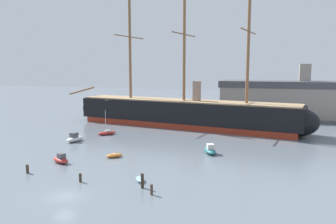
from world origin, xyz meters
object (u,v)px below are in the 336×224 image
at_px(motorboat_distant_centre, 199,119).
at_px(mooring_piling_midwater, 80,178).
at_px(motorboat_mid_left, 75,138).
at_px(sailboat_far_left, 97,118).
at_px(seagull_in_flight, 107,100).
at_px(mooring_piling_right_pair, 152,190).
at_px(tall_ship, 184,113).
at_px(dinghy_foreground_right, 140,179).
at_px(motorboat_foreground_left, 61,159).
at_px(mooring_piling_nearest, 27,169).
at_px(motorboat_mid_right, 210,150).
at_px(dinghy_near_centre, 114,155).
at_px(sailboat_alongside_bow, 107,133).
at_px(mooring_piling_left_pair, 142,181).
at_px(dinghy_far_right, 291,132).
at_px(dockside_warehouse_right, 312,101).

xyz_separation_m(motorboat_distant_centre, mooring_piling_midwater, (-4.45, -58.60, 0.08)).
bearing_deg(motorboat_mid_left, motorboat_distant_centre, 61.67).
xyz_separation_m(sailboat_far_left, seagull_in_flight, (18.17, -27.70, 8.67)).
distance_m(motorboat_distant_centre, mooring_piling_right_pair, 60.48).
xyz_separation_m(tall_ship, dinghy_foreground_right, (5.01, -43.61, -3.52)).
bearing_deg(motorboat_foreground_left, mooring_piling_nearest, -103.40).
height_order(motorboat_foreground_left, mooring_piling_right_pair, motorboat_foreground_left).
xyz_separation_m(motorboat_foreground_left, motorboat_mid_right, (22.88, 13.43, 0.07)).
bearing_deg(dinghy_near_centre, mooring_piling_nearest, -125.47).
bearing_deg(tall_ship, dinghy_foreground_right, -83.45).
relative_size(motorboat_mid_right, sailboat_alongside_bow, 0.81).
bearing_deg(motorboat_distant_centre, seagull_in_flight, -108.26).
relative_size(dinghy_near_centre, mooring_piling_right_pair, 2.23).
height_order(motorboat_mid_left, mooring_piling_midwater, motorboat_mid_left).
bearing_deg(tall_ship, sailboat_far_left, 171.96).
height_order(motorboat_foreground_left, seagull_in_flight, seagull_in_flight).
height_order(mooring_piling_left_pair, mooring_piling_midwater, mooring_piling_left_pair).
distance_m(tall_ship, sailboat_far_left, 28.93).
bearing_deg(motorboat_distant_centre, mooring_piling_nearest, -103.93).
relative_size(dinghy_near_centre, mooring_piling_nearest, 2.36).
bearing_deg(sailboat_alongside_bow, mooring_piling_midwater, -68.83).
xyz_separation_m(motorboat_foreground_left, mooring_piling_nearest, (-1.50, -6.29, 0.07)).
relative_size(motorboat_foreground_left, mooring_piling_nearest, 3.25).
relative_size(sailboat_far_left, mooring_piling_left_pair, 2.99).
height_order(dinghy_far_right, mooring_piling_right_pair, mooring_piling_right_pair).
relative_size(dinghy_far_right, mooring_piling_midwater, 2.55).
bearing_deg(dinghy_near_centre, mooring_piling_midwater, -84.58).
distance_m(dinghy_near_centre, mooring_piling_left_pair, 16.47).
distance_m(motorboat_mid_left, motorboat_distant_centre, 41.27).
xyz_separation_m(dinghy_foreground_right, mooring_piling_left_pair, (1.28, -2.38, 0.69)).
relative_size(sailboat_alongside_bow, dinghy_far_right, 1.90).
height_order(mooring_piling_right_pair, dockside_warehouse_right, dockside_warehouse_right).
bearing_deg(seagull_in_flight, motorboat_distant_centre, 71.74).
bearing_deg(mooring_piling_midwater, motorboat_distant_centre, 85.66).
height_order(dinghy_foreground_right, mooring_piling_right_pair, mooring_piling_right_pair).
relative_size(mooring_piling_midwater, dockside_warehouse_right, 0.02).
bearing_deg(motorboat_mid_right, motorboat_distant_centre, 104.99).
bearing_deg(mooring_piling_midwater, motorboat_mid_left, 124.21).
xyz_separation_m(tall_ship, motorboat_mid_right, (11.69, -25.54, -3.17)).
xyz_separation_m(dinghy_near_centre, dinghy_far_right, (31.18, 32.50, -0.01)).
bearing_deg(mooring_piling_left_pair, motorboat_distant_centre, 94.63).
distance_m(mooring_piling_left_pair, dockside_warehouse_right, 75.47).
height_order(tall_ship, motorboat_foreground_left, tall_ship).
xyz_separation_m(motorboat_foreground_left, motorboat_mid_left, (-6.83, 14.88, 0.11)).
bearing_deg(motorboat_distant_centre, sailboat_alongside_bow, -120.33).
height_order(mooring_piling_left_pair, mooring_piling_right_pair, mooring_piling_left_pair).
bearing_deg(dinghy_near_centre, dinghy_far_right, 46.19).
height_order(tall_ship, motorboat_mid_right, tall_ship).
xyz_separation_m(dinghy_near_centre, mooring_piling_left_pair, (10.41, -12.75, 0.64)).
bearing_deg(dinghy_foreground_right, dinghy_far_right, 62.78).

